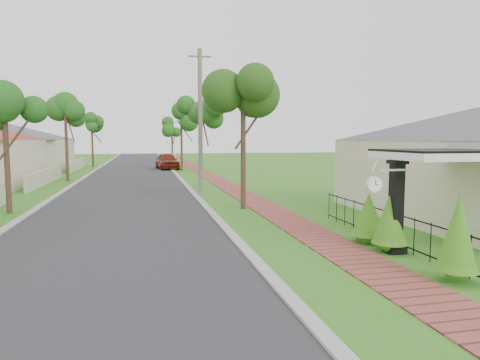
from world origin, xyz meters
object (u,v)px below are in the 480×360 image
object	(u,v)px
parked_car_white	(168,161)
near_tree	(243,102)
parked_car_red	(167,161)
porch_post	(396,212)
station_clock	(376,183)
utility_pole	(200,123)

from	to	relation	value
parked_car_white	near_tree	bearing A→B (deg)	-94.65
parked_car_red	parked_car_white	distance (m)	1.05
porch_post	parked_car_red	xyz separation A→B (m)	(-4.28, 33.75, -0.30)
station_clock	parked_car_white	bearing A→B (deg)	95.34
porch_post	station_clock	xyz separation A→B (m)	(-0.86, -0.40, 0.83)
near_tree	parked_car_red	bearing A→B (deg)	94.29
parked_car_red	near_tree	distance (m)	26.10
parked_car_red	station_clock	size ratio (longest dim) A/B	4.52
porch_post	utility_pole	world-z (taller)	utility_pole
near_tree	utility_pole	size ratio (longest dim) A/B	0.75
parked_car_white	utility_pole	xyz separation A→B (m)	(0.50, -22.45, 3.18)
parked_car_red	near_tree	xyz separation A→B (m)	(1.93, -25.75, 3.81)
station_clock	utility_pole	bearing A→B (deg)	102.35
parked_car_red	near_tree	bearing A→B (deg)	-92.91
porch_post	parked_car_red	bearing A→B (deg)	97.23
parked_car_white	utility_pole	distance (m)	22.68
porch_post	parked_car_red	distance (m)	34.02
utility_pole	near_tree	bearing A→B (deg)	-73.32
parked_car_white	near_tree	distance (m)	27.13
porch_post	near_tree	bearing A→B (deg)	106.37
near_tree	parked_car_white	bearing A→B (deg)	93.84
porch_post	parked_car_white	distance (m)	35.04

